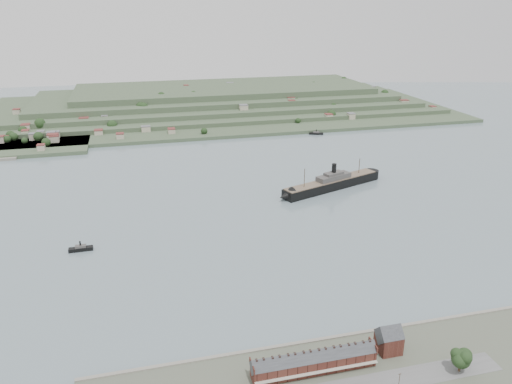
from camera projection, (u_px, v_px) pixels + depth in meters
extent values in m
plane|color=slate|center=(247.00, 219.00, 371.10)|extent=(1400.00, 1400.00, 0.00)
cube|color=gray|center=(319.00, 341.00, 235.82)|extent=(220.00, 2.00, 2.60)
cube|color=#461F19|center=(314.00, 364.00, 214.82)|extent=(55.00, 8.00, 7.00)
cube|color=#313338|center=(314.00, 357.00, 213.57)|extent=(55.60, 8.15, 8.15)
cube|color=#B2AE9D|center=(318.00, 372.00, 210.65)|extent=(55.00, 1.60, 0.25)
cube|color=#461F19|center=(252.00, 366.00, 206.85)|extent=(0.50, 8.40, 3.00)
cube|color=#461F19|center=(373.00, 345.00, 219.56)|extent=(0.50, 8.40, 3.00)
cube|color=black|center=(265.00, 361.00, 207.62)|extent=(0.90, 1.40, 3.20)
cube|color=black|center=(277.00, 359.00, 208.89)|extent=(0.90, 1.40, 3.20)
cube|color=black|center=(308.00, 354.00, 212.07)|extent=(0.90, 1.40, 3.20)
cube|color=black|center=(321.00, 352.00, 213.34)|extent=(0.90, 1.40, 3.20)
cube|color=black|center=(350.00, 347.00, 216.52)|extent=(0.90, 1.40, 3.20)
cube|color=black|center=(362.00, 344.00, 217.79)|extent=(0.90, 1.40, 3.20)
cube|color=#461F19|center=(388.00, 342.00, 226.75)|extent=(10.00, 10.00, 9.00)
cube|color=#313338|center=(389.00, 334.00, 225.14)|extent=(10.40, 10.18, 10.18)
cube|color=#354830|center=(187.00, 116.00, 696.11)|extent=(760.00, 260.00, 4.00)
cube|color=#354830|center=(199.00, 108.00, 721.74)|extent=(680.00, 220.00, 5.00)
cube|color=#354830|center=(207.00, 102.00, 736.81)|extent=(600.00, 200.00, 6.00)
cube|color=#354830|center=(215.00, 96.00, 751.52)|extent=(520.00, 180.00, 7.00)
cube|color=#354830|center=(223.00, 89.00, 765.88)|extent=(440.00, 160.00, 8.00)
cube|color=#354830|center=(19.00, 146.00, 550.36)|extent=(150.00, 90.00, 4.00)
cube|color=gray|center=(6.00, 158.00, 511.42)|extent=(22.00, 14.00, 2.80)
cube|color=black|center=(331.00, 185.00, 429.92)|extent=(96.49, 45.78, 7.62)
cone|color=black|center=(286.00, 196.00, 404.13)|extent=(16.74, 16.74, 13.06)
cylinder|color=black|center=(371.00, 174.00, 455.71)|extent=(13.06, 13.06, 7.62)
cube|color=brown|center=(332.00, 180.00, 428.44)|extent=(94.08, 44.01, 0.65)
cube|color=#454240|center=(334.00, 177.00, 428.73)|extent=(34.03, 20.37, 4.35)
cube|color=#454240|center=(334.00, 174.00, 427.68)|extent=(18.97, 13.11, 2.72)
cylinder|color=black|center=(334.00, 169.00, 426.20)|extent=(3.92, 3.92, 9.79)
cylinder|color=#3E2C1C|center=(304.00, 179.00, 409.78)|extent=(0.54, 0.54, 17.41)
cylinder|color=#3E2C1C|center=(359.00, 167.00, 443.42)|extent=(0.54, 0.54, 15.23)
cube|color=black|center=(81.00, 249.00, 323.58)|extent=(15.29, 4.24, 2.44)
cube|color=#454240|center=(81.00, 247.00, 322.92)|extent=(6.90, 3.33, 1.83)
cylinder|color=black|center=(80.00, 244.00, 322.19)|extent=(1.02, 1.02, 3.56)
cube|color=black|center=(316.00, 134.00, 606.71)|extent=(17.32, 9.77, 2.23)
cube|color=#454240|center=(316.00, 132.00, 606.11)|extent=(8.32, 5.93, 1.67)
cylinder|color=black|center=(316.00, 131.00, 605.44)|extent=(0.93, 0.93, 3.25)
cylinder|color=#3E2C1C|center=(460.00, 367.00, 214.88)|extent=(1.09, 1.09, 4.54)
sphere|color=#1D3116|center=(461.00, 359.00, 213.42)|extent=(8.18, 8.18, 8.18)
sphere|color=#1D3116|center=(465.00, 355.00, 214.44)|extent=(6.36, 6.36, 6.36)
sphere|color=#1D3116|center=(459.00, 361.00, 211.60)|extent=(5.82, 5.82, 5.82)
sphere|color=#1D3116|center=(466.00, 358.00, 210.90)|extent=(5.45, 5.45, 5.45)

